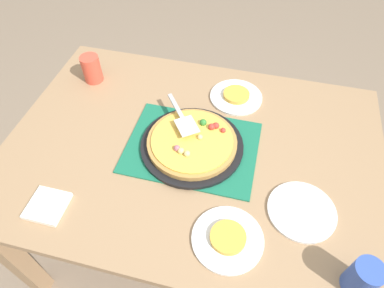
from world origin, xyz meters
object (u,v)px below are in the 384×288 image
object	(u,v)px
pizza_pan	(192,145)
plate_far_right	(228,239)
pizza	(192,141)
napkin_stack	(47,206)
served_slice_left	(236,95)
pizza_server	(182,117)
cup_near	(92,69)
cup_far	(362,278)
plate_near_left	(236,97)
plate_side	(302,211)
served_slice_right	(228,237)

from	to	relation	value
pizza_pan	plate_far_right	bearing A→B (deg)	120.67
pizza	napkin_stack	world-z (taller)	pizza
served_slice_left	pizza_server	distance (m)	0.29
pizza_pan	cup_near	xyz separation A→B (m)	(0.52, -0.27, 0.05)
pizza_server	cup_far	bearing A→B (deg)	143.98
plate_near_left	napkin_stack	bearing A→B (deg)	52.66
plate_near_left	plate_side	bearing A→B (deg)	121.12
pizza	napkin_stack	size ratio (longest dim) A/B	2.75
plate_side	pizza_pan	bearing A→B (deg)	-23.14
served_slice_left	napkin_stack	bearing A→B (deg)	52.66
cup_near	plate_far_right	bearing A→B (deg)	139.87
pizza_pan	plate_side	xyz separation A→B (m)	(-0.41, 0.17, -0.01)
cup_far	plate_far_right	bearing A→B (deg)	-6.97
pizza_pan	plate_far_right	xyz separation A→B (m)	(-0.19, 0.33, -0.01)
pizza_pan	pizza_server	world-z (taller)	pizza_server
plate_near_left	served_slice_right	xyz separation A→B (m)	(-0.08, 0.64, 0.01)
plate_near_left	served_slice_right	distance (m)	0.64
pizza	served_slice_left	bearing A→B (deg)	-110.31
pizza_pan	cup_far	bearing A→B (deg)	146.50
cup_far	served_slice_left	bearing A→B (deg)	-56.86
plate_near_left	plate_side	size ratio (longest dim) A/B	1.00
plate_near_left	pizza_server	distance (m)	0.30
plate_near_left	napkin_stack	world-z (taller)	napkin_stack
plate_far_right	napkin_stack	world-z (taller)	napkin_stack
pizza_server	plate_near_left	bearing A→B (deg)	-126.80
pizza_pan	cup_near	bearing A→B (deg)	-27.91
pizza	cup_far	world-z (taller)	cup_far
served_slice_left	served_slice_right	size ratio (longest dim) A/B	1.00
plate_side	napkin_stack	xyz separation A→B (m)	(0.80, 0.18, 0.00)
pizza_pan	cup_far	distance (m)	0.67
plate_far_right	plate_side	size ratio (longest dim) A/B	1.00
plate_far_right	cup_far	world-z (taller)	cup_far
pizza	pizza_server	size ratio (longest dim) A/B	1.57
served_slice_right	cup_far	size ratio (longest dim) A/B	0.92
served_slice_right	pizza_server	size ratio (longest dim) A/B	0.52
plate_near_left	napkin_stack	distance (m)	0.84
cup_near	pizza_server	world-z (taller)	cup_near
served_slice_right	cup_near	distance (m)	0.93
plate_side	served_slice_left	world-z (taller)	served_slice_left
pizza	cup_near	xyz separation A→B (m)	(0.52, -0.27, 0.03)
pizza	cup_near	world-z (taller)	cup_near
pizza	pizza_server	xyz separation A→B (m)	(0.06, -0.08, 0.03)
served_slice_left	cup_near	size ratio (longest dim) A/B	0.92
cup_far	napkin_stack	xyz separation A→B (m)	(0.95, -0.01, -0.05)
plate_side	pizza_server	distance (m)	0.53
plate_near_left	cup_near	bearing A→B (deg)	3.16
cup_near	plate_near_left	bearing A→B (deg)	-176.84
plate_near_left	plate_far_right	distance (m)	0.64
plate_far_right	plate_side	bearing A→B (deg)	-144.74
pizza_pan	served_slice_left	world-z (taller)	served_slice_left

